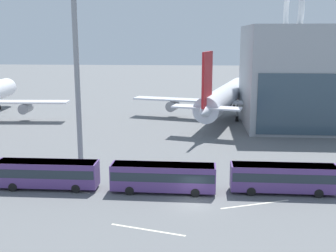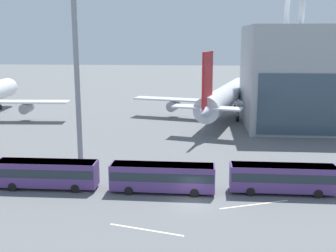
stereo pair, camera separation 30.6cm
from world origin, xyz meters
name	(u,v)px [view 1 (the left image)]	position (x,y,z in m)	size (l,w,h in m)	color
ground_plane	(193,203)	(0.00, 0.00, 0.00)	(440.00, 440.00, 0.00)	slate
airliner_at_gate_far	(224,98)	(5.89, 46.12, 4.80)	(39.03, 43.44, 14.87)	silver
shuttle_bus_1	(47,173)	(-16.89, 3.20, 1.92)	(11.80, 2.71, 3.27)	#56387A
shuttle_bus_2	(163,176)	(-3.38, 2.93, 1.92)	(11.83, 2.83, 3.27)	#56387A
shuttle_bus_3	(283,177)	(10.12, 3.64, 1.92)	(11.82, 2.77, 3.27)	#56387A
floodlight_mast	(76,62)	(-15.77, 13.25, 13.98)	(2.30, 2.30, 23.70)	gray
lane_stripe_1	(53,186)	(-16.64, 4.05, 0.00)	(10.89, 0.25, 0.01)	silver
lane_stripe_3	(255,204)	(6.61, 0.04, 0.00)	(7.94, 0.25, 0.01)	silver
lane_stripe_5	(148,230)	(-4.04, -6.70, 0.00)	(7.31, 0.25, 0.01)	silver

